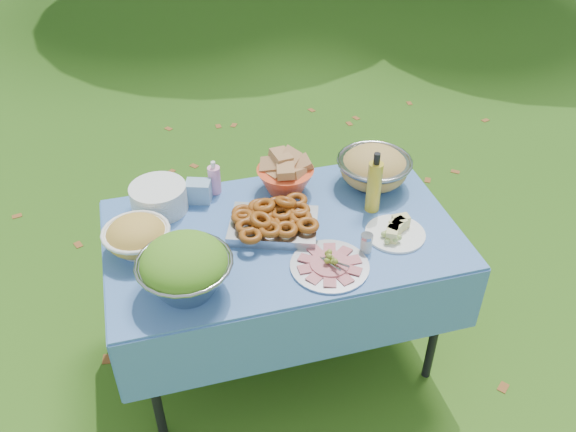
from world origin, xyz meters
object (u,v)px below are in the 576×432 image
Objects in this scene: bread_bowl at (285,174)px; charcuterie_platter at (330,260)px; salad_bowl at (185,268)px; pasta_bowl_steel at (374,167)px; plate_stack at (159,198)px; picnic_table at (282,296)px; oil_bottle at (374,182)px.

charcuterie_platter is (0.03, -0.55, -0.05)m from bread_bowl.
salad_bowl is 1.04m from pasta_bowl_steel.
salad_bowl reaches higher than plate_stack.
salad_bowl reaches higher than pasta_bowl_steel.
bread_bowl is 0.41m from pasta_bowl_steel.
charcuterie_platter is (0.60, -0.56, -0.02)m from plate_stack.
charcuterie_platter is at bearing -1.72° from salad_bowl.
pasta_bowl_steel is 0.62m from charcuterie_platter.
salad_bowl is 0.75m from bread_bowl.
picnic_table is 4.15× the size of salad_bowl.
pasta_bowl_steel reaches higher than plate_stack.
oil_bottle is at bearing 46.07° from charcuterie_platter.
plate_stack is at bearing 164.65° from oil_bottle.
pasta_bowl_steel reaches higher than picnic_table.
salad_bowl is 0.54m from plate_stack.
oil_bottle reaches higher than picnic_table.
plate_stack is at bearing 179.56° from bread_bowl.
bread_bowl is at bearing 143.62° from oil_bottle.
salad_bowl is at bearing 178.28° from charcuterie_platter.
picnic_table is 0.67m from oil_bottle.
plate_stack is at bearing 176.36° from pasta_bowl_steel.
oil_bottle reaches higher than salad_bowl.
plate_stack is 0.95× the size of bread_bowl.
plate_stack is 0.93m from oil_bottle.
salad_bowl is 1.43× the size of plate_stack.
pasta_bowl_steel is (0.97, -0.06, 0.03)m from plate_stack.
bread_bowl is 0.41m from oil_bottle.
pasta_bowl_steel is 1.09× the size of charcuterie_platter.
charcuterie_platter is (0.12, -0.26, 0.42)m from picnic_table.
salad_bowl is at bearing -152.79° from pasta_bowl_steel.
bread_bowl is 0.91× the size of oil_bottle.
picnic_table is 5.95× the size of plate_stack.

